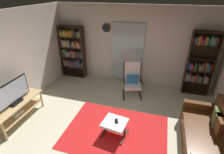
{
  "coord_description": "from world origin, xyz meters",
  "views": [
    {
      "loc": [
        0.88,
        -2.69,
        3.05
      ],
      "look_at": [
        -0.2,
        0.99,
        1.05
      ],
      "focal_mm": 27.75,
      "sensor_mm": 36.0,
      "label": 1
    }
  ],
  "objects_px": {
    "lounge_armchair": "(132,79)",
    "bookshelf_near_sofa": "(200,63)",
    "cell_phone": "(116,121)",
    "ottoman": "(115,124)",
    "bookshelf_near_tv": "(73,50)",
    "tv_remote": "(117,121)",
    "leather_sofa": "(210,137)",
    "tv_stand": "(17,109)",
    "wall_clock": "(106,28)",
    "television": "(13,93)"
  },
  "relations": [
    {
      "from": "leather_sofa",
      "to": "television",
      "type": "bearing_deg",
      "value": -175.19
    },
    {
      "from": "leather_sofa",
      "to": "wall_clock",
      "type": "distance_m",
      "value": 4.2
    },
    {
      "from": "bookshelf_near_tv",
      "to": "wall_clock",
      "type": "relative_size",
      "value": 6.45
    },
    {
      "from": "ottoman",
      "to": "wall_clock",
      "type": "xyz_separation_m",
      "value": [
        -1.04,
        2.66,
        1.54
      ]
    },
    {
      "from": "lounge_armchair",
      "to": "bookshelf_near_tv",
      "type": "bearing_deg",
      "value": 163.92
    },
    {
      "from": "bookshelf_near_sofa",
      "to": "wall_clock",
      "type": "distance_m",
      "value": 3.11
    },
    {
      "from": "television",
      "to": "leather_sofa",
      "type": "height_order",
      "value": "television"
    },
    {
      "from": "lounge_armchair",
      "to": "wall_clock",
      "type": "xyz_separation_m",
      "value": [
        -1.09,
        0.82,
        1.32
      ]
    },
    {
      "from": "ottoman",
      "to": "tv_remote",
      "type": "height_order",
      "value": "tv_remote"
    },
    {
      "from": "television",
      "to": "bookshelf_near_sofa",
      "type": "height_order",
      "value": "bookshelf_near_sofa"
    },
    {
      "from": "television",
      "to": "cell_phone",
      "type": "relative_size",
      "value": 6.86
    },
    {
      "from": "wall_clock",
      "to": "bookshelf_near_tv",
      "type": "bearing_deg",
      "value": -173.43
    },
    {
      "from": "bookshelf_near_sofa",
      "to": "tv_remote",
      "type": "height_order",
      "value": "bookshelf_near_sofa"
    },
    {
      "from": "tv_stand",
      "to": "wall_clock",
      "type": "distance_m",
      "value": 3.54
    },
    {
      "from": "lounge_armchair",
      "to": "cell_phone",
      "type": "distance_m",
      "value": 1.83
    },
    {
      "from": "lounge_armchair",
      "to": "bookshelf_near_sofa",
      "type": "bearing_deg",
      "value": 19.02
    },
    {
      "from": "lounge_armchair",
      "to": "wall_clock",
      "type": "distance_m",
      "value": 1.9
    },
    {
      "from": "tv_stand",
      "to": "bookshelf_near_tv",
      "type": "relative_size",
      "value": 0.75
    },
    {
      "from": "leather_sofa",
      "to": "tv_stand",
      "type": "bearing_deg",
      "value": -174.99
    },
    {
      "from": "bookshelf_near_tv",
      "to": "ottoman",
      "type": "bearing_deg",
      "value": -47.66
    },
    {
      "from": "lounge_armchair",
      "to": "tv_remote",
      "type": "bearing_deg",
      "value": -90.32
    },
    {
      "from": "tv_remote",
      "to": "bookshelf_near_sofa",
      "type": "bearing_deg",
      "value": 26.4
    },
    {
      "from": "tv_stand",
      "to": "lounge_armchair",
      "type": "distance_m",
      "value": 3.25
    },
    {
      "from": "television",
      "to": "lounge_armchair",
      "type": "distance_m",
      "value": 3.25
    },
    {
      "from": "cell_phone",
      "to": "bookshelf_near_tv",
      "type": "bearing_deg",
      "value": 116.04
    },
    {
      "from": "leather_sofa",
      "to": "cell_phone",
      "type": "bearing_deg",
      "value": -175.22
    },
    {
      "from": "bookshelf_near_tv",
      "to": "wall_clock",
      "type": "height_order",
      "value": "wall_clock"
    },
    {
      "from": "tv_stand",
      "to": "tv_remote",
      "type": "bearing_deg",
      "value": 5.57
    },
    {
      "from": "bookshelf_near_tv",
      "to": "ottoman",
      "type": "relative_size",
      "value": 3.24
    },
    {
      "from": "lounge_armchair",
      "to": "cell_phone",
      "type": "relative_size",
      "value": 7.3
    },
    {
      "from": "bookshelf_near_tv",
      "to": "wall_clock",
      "type": "bearing_deg",
      "value": 6.57
    },
    {
      "from": "ottoman",
      "to": "bookshelf_near_tv",
      "type": "bearing_deg",
      "value": 132.34
    },
    {
      "from": "tv_stand",
      "to": "cell_phone",
      "type": "bearing_deg",
      "value": 5.19
    },
    {
      "from": "television",
      "to": "wall_clock",
      "type": "height_order",
      "value": "wall_clock"
    },
    {
      "from": "television",
      "to": "tv_remote",
      "type": "bearing_deg",
      "value": 5.23
    },
    {
      "from": "ottoman",
      "to": "wall_clock",
      "type": "distance_m",
      "value": 3.25
    },
    {
      "from": "bookshelf_near_tv",
      "to": "tv_remote",
      "type": "height_order",
      "value": "bookshelf_near_tv"
    },
    {
      "from": "leather_sofa",
      "to": "tv_remote",
      "type": "xyz_separation_m",
      "value": [
        -1.94,
        -0.15,
        0.07
      ]
    },
    {
      "from": "leather_sofa",
      "to": "ottoman",
      "type": "xyz_separation_m",
      "value": [
        -1.98,
        -0.18,
        -0.0
      ]
    },
    {
      "from": "bookshelf_near_tv",
      "to": "lounge_armchair",
      "type": "height_order",
      "value": "bookshelf_near_tv"
    },
    {
      "from": "ottoman",
      "to": "tv_remote",
      "type": "bearing_deg",
      "value": 42.41
    },
    {
      "from": "television",
      "to": "ottoman",
      "type": "bearing_deg",
      "value": 4.48
    },
    {
      "from": "tv_remote",
      "to": "cell_phone",
      "type": "relative_size",
      "value": 1.03
    },
    {
      "from": "bookshelf_near_tv",
      "to": "lounge_armchair",
      "type": "relative_size",
      "value": 1.83
    },
    {
      "from": "cell_phone",
      "to": "lounge_armchair",
      "type": "bearing_deg",
      "value": 72.54
    },
    {
      "from": "bookshelf_near_tv",
      "to": "ottoman",
      "type": "distance_m",
      "value": 3.48
    },
    {
      "from": "tv_stand",
      "to": "bookshelf_near_sofa",
      "type": "bearing_deg",
      "value": 31.49
    },
    {
      "from": "television",
      "to": "cell_phone",
      "type": "distance_m",
      "value": 2.54
    },
    {
      "from": "tv_stand",
      "to": "tv_remote",
      "type": "relative_size",
      "value": 9.68
    },
    {
      "from": "leather_sofa",
      "to": "ottoman",
      "type": "distance_m",
      "value": 1.99
    }
  ]
}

